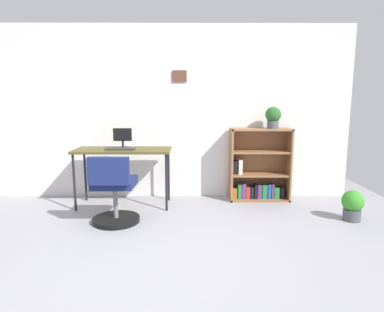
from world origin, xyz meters
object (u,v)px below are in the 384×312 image
desk (123,154)px  office_chair (114,194)px  potted_plant_floor (353,205)px  keyboard (120,149)px  potted_plant_on_shelf (273,117)px  monitor (123,139)px  bookshelf_low (258,168)px

desk → office_chair: bearing=-88.0°
potted_plant_floor → keyboard: bearing=169.5°
keyboard → potted_plant_on_shelf: bearing=8.5°
keyboard → potted_plant_floor: 2.79m
desk → potted_plant_on_shelf: size_ratio=4.20×
monitor → office_chair: size_ratio=0.33×
desk → monitor: bearing=99.9°
desk → potted_plant_floor: bearing=-11.9°
office_chair → bookshelf_low: 1.98m
keyboard → potted_plant_floor: bearing=-10.5°
keyboard → bookshelf_low: bookshelf_low is taller
potted_plant_on_shelf → office_chair: bearing=-155.4°
keyboard → potted_plant_floor: size_ratio=1.04×
office_chair → potted_plant_floor: 2.66m
keyboard → desk: bearing=74.5°
desk → monitor: (-0.02, 0.09, 0.18)m
monitor → potted_plant_on_shelf: size_ratio=0.89×
desk → potted_plant_floor: 2.78m
keyboard → office_chair: office_chair is taller
keyboard → potted_plant_on_shelf: (1.96, 0.29, 0.38)m
desk → keyboard: (-0.02, -0.07, 0.07)m
monitor → potted_plant_floor: bearing=-13.6°
bookshelf_low → keyboard: bearing=-169.0°
office_chair → potted_plant_on_shelf: 2.25m
office_chair → potted_plant_on_shelf: size_ratio=2.72×
monitor → potted_plant_on_shelf: 1.98m
office_chair → potted_plant_floor: bearing=1.9°
potted_plant_floor → desk: bearing=168.1°
office_chair → monitor: bearing=92.9°
keyboard → bookshelf_low: (1.79, 0.35, -0.32)m
keyboard → office_chair: 0.71m
desk → bookshelf_low: 1.81m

